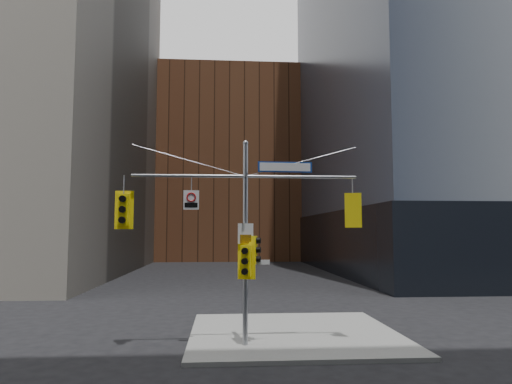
{
  "coord_description": "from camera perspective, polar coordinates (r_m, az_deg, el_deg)",
  "views": [
    {
      "loc": [
        -0.79,
        -14.07,
        4.03
      ],
      "look_at": [
        0.37,
        2.0,
        5.44
      ],
      "focal_mm": 32.0,
      "sensor_mm": 36.0,
      "label": 1
    }
  ],
  "objects": [
    {
      "name": "ground",
      "position": [
        14.66,
        -0.96,
        -20.97
      ],
      "size": [
        160.0,
        160.0,
        0.0
      ],
      "primitive_type": "plane",
      "color": "black",
      "rests_on": "ground"
    },
    {
      "name": "signal_assembly",
      "position": [
        16.09,
        -1.33,
        -3.64
      ],
      "size": [
        8.0,
        0.8,
        7.3
      ],
      "color": "gray",
      "rests_on": "ground"
    },
    {
      "name": "traffic_light_pole_front",
      "position": [
        15.85,
        -1.29,
        -8.59
      ],
      "size": [
        0.61,
        0.56,
        1.29
      ],
      "rotation": [
        0.0,
        0.0,
        -0.22
      ],
      "color": "yellow",
      "rests_on": "ground"
    },
    {
      "name": "street_sign_blade",
      "position": [
        16.38,
        3.66,
        3.14
      ],
      "size": [
        1.96,
        0.13,
        0.38
      ],
      "rotation": [
        0.0,
        0.0,
        0.04
      ],
      "color": "#103698",
      "rests_on": "ground"
    },
    {
      "name": "traffic_light_east_arm",
      "position": [
        16.74,
        12.01,
        -2.27
      ],
      "size": [
        0.58,
        0.53,
        1.23
      ],
      "rotation": [
        0.0,
        0.0,
        2.94
      ],
      "color": "yellow",
      "rests_on": "ground"
    },
    {
      "name": "traffic_light_west_arm",
      "position": [
        16.46,
        -16.25,
        -2.13
      ],
      "size": [
        0.64,
        0.52,
        1.35
      ],
      "rotation": [
        0.0,
        0.0,
        0.04
      ],
      "color": "yellow",
      "rests_on": "ground"
    },
    {
      "name": "sidewalk_corner",
      "position": [
        18.71,
        4.74,
        -17.2
      ],
      "size": [
        8.0,
        8.0,
        0.15
      ],
      "primitive_type": "cube",
      "color": "gray",
      "rests_on": "ground"
    },
    {
      "name": "traffic_light_pole_side",
      "position": [
        16.11,
        -0.19,
        -7.24
      ],
      "size": [
        0.43,
        0.36,
        0.97
      ],
      "rotation": [
        0.0,
        0.0,
        1.31
      ],
      "color": "yellow",
      "rests_on": "ground"
    },
    {
      "name": "podium_ne",
      "position": [
        54.34,
        28.0,
        -5.52
      ],
      "size": [
        36.4,
        36.4,
        6.0
      ],
      "primitive_type": "cube",
      "color": "black",
      "rests_on": "ground"
    },
    {
      "name": "street_blade_ew",
      "position": [
        16.15,
        0.27,
        -8.77
      ],
      "size": [
        0.82,
        0.14,
        0.16
      ],
      "rotation": [
        0.0,
        0.0,
        0.14
      ],
      "color": "silver",
      "rests_on": "ground"
    },
    {
      "name": "brick_midrise",
      "position": [
        72.76,
        -3.48,
        2.87
      ],
      "size": [
        26.0,
        20.0,
        28.0
      ],
      "primitive_type": "cube",
      "color": "brown",
      "rests_on": "ground"
    },
    {
      "name": "street_blade_ns",
      "position": [
        16.59,
        -1.42,
        -9.31
      ],
      "size": [
        0.07,
        0.67,
        0.13
      ],
      "rotation": [
        0.0,
        0.0,
        0.07
      ],
      "color": "#145926",
      "rests_on": "ground"
    },
    {
      "name": "regulatory_sign_pole",
      "position": [
        15.97,
        -1.31,
        -5.28
      ],
      "size": [
        0.54,
        0.05,
        0.71
      ],
      "rotation": [
        0.0,
        0.0,
        0.02
      ],
      "color": "silver",
      "rests_on": "ground"
    },
    {
      "name": "regulatory_sign_arm",
      "position": [
        16.12,
        -8.11,
        -0.91
      ],
      "size": [
        0.54,
        0.1,
        0.68
      ],
      "rotation": [
        0.0,
        0.0,
        0.09
      ],
      "color": "silver",
      "rests_on": "ground"
    }
  ]
}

